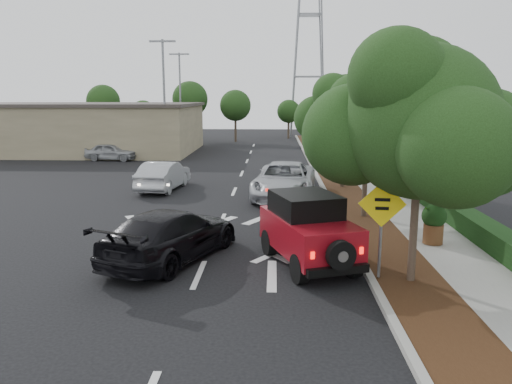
{
  "coord_description": "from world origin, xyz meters",
  "views": [
    {
      "loc": [
        2.05,
        -12.9,
        4.82
      ],
      "look_at": [
        1.45,
        3.0,
        1.73
      ],
      "focal_mm": 35.0,
      "sensor_mm": 36.0,
      "label": 1
    }
  ],
  "objects_px": {
    "red_jeep": "(306,228)",
    "silver_suv_ahead": "(285,180)",
    "speed_hump_sign": "(382,216)",
    "black_suv_oncoming": "(171,235)"
  },
  "relations": [
    {
      "from": "silver_suv_ahead",
      "to": "black_suv_oncoming",
      "type": "height_order",
      "value": "silver_suv_ahead"
    },
    {
      "from": "silver_suv_ahead",
      "to": "speed_hump_sign",
      "type": "relative_size",
      "value": 2.33
    },
    {
      "from": "red_jeep",
      "to": "silver_suv_ahead",
      "type": "height_order",
      "value": "red_jeep"
    },
    {
      "from": "silver_suv_ahead",
      "to": "red_jeep",
      "type": "bearing_deg",
      "value": -81.42
    },
    {
      "from": "red_jeep",
      "to": "silver_suv_ahead",
      "type": "bearing_deg",
      "value": 73.47
    },
    {
      "from": "red_jeep",
      "to": "black_suv_oncoming",
      "type": "bearing_deg",
      "value": 157.85
    },
    {
      "from": "silver_suv_ahead",
      "to": "black_suv_oncoming",
      "type": "bearing_deg",
      "value": -104.75
    },
    {
      "from": "red_jeep",
      "to": "silver_suv_ahead",
      "type": "relative_size",
      "value": 0.7
    },
    {
      "from": "speed_hump_sign",
      "to": "silver_suv_ahead",
      "type": "bearing_deg",
      "value": 107.23
    },
    {
      "from": "red_jeep",
      "to": "speed_hump_sign",
      "type": "bearing_deg",
      "value": -57.68
    }
  ]
}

